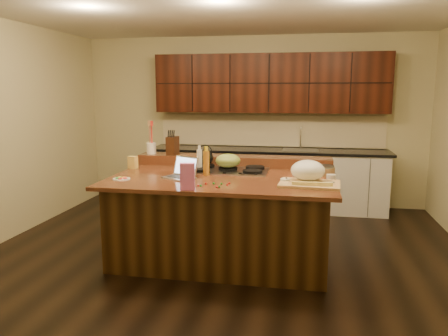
# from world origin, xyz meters

# --- Properties ---
(room) EXTENTS (5.52, 5.02, 2.72)m
(room) POSITION_xyz_m (0.00, 0.00, 1.35)
(room) COLOR black
(room) RESTS_ON ground
(island) EXTENTS (2.40, 1.60, 0.92)m
(island) POSITION_xyz_m (0.00, 0.00, 0.46)
(island) COLOR black
(island) RESTS_ON ground
(back_ledge) EXTENTS (2.40, 0.30, 0.12)m
(back_ledge) POSITION_xyz_m (0.00, 0.70, 0.98)
(back_ledge) COLOR black
(back_ledge) RESTS_ON island
(cooktop) EXTENTS (0.92, 0.52, 0.05)m
(cooktop) POSITION_xyz_m (0.00, 0.30, 0.94)
(cooktop) COLOR gray
(cooktop) RESTS_ON island
(back_counter) EXTENTS (3.70, 0.66, 2.40)m
(back_counter) POSITION_xyz_m (0.30, 2.23, 0.98)
(back_counter) COLOR silver
(back_counter) RESTS_ON ground
(kettle) EXTENTS (0.25, 0.25, 0.18)m
(kettle) POSITION_xyz_m (-0.30, 0.43, 1.05)
(kettle) COLOR black
(kettle) RESTS_ON cooktop
(green_bowl) EXTENTS (0.36, 0.36, 0.16)m
(green_bowl) POSITION_xyz_m (0.00, 0.30, 1.04)
(green_bowl) COLOR olive
(green_bowl) RESTS_ON cooktop
(laptop) EXTENTS (0.40, 0.37, 0.22)m
(laptop) POSITION_xyz_m (-0.42, -0.17, 0.98)
(laptop) COLOR #B7B7BC
(laptop) RESTS_ON island
(oil_bottle) EXTENTS (0.08, 0.08, 0.27)m
(oil_bottle) POSITION_xyz_m (-0.19, 0.01, 1.06)
(oil_bottle) COLOR #B97720
(oil_bottle) RESTS_ON island
(vinegar_bottle) EXTENTS (0.08, 0.08, 0.25)m
(vinegar_bottle) POSITION_xyz_m (-0.33, 0.26, 1.04)
(vinegar_bottle) COLOR silver
(vinegar_bottle) RESTS_ON island
(wooden_tray) EXTENTS (0.61, 0.49, 0.24)m
(wooden_tray) POSITION_xyz_m (0.91, -0.24, 1.03)
(wooden_tray) COLOR tan
(wooden_tray) RESTS_ON island
(ramekin_a) EXTENTS (0.12, 0.12, 0.04)m
(ramekin_a) POSITION_xyz_m (1.15, 0.06, 0.94)
(ramekin_a) COLOR white
(ramekin_a) RESTS_ON island
(ramekin_b) EXTENTS (0.10, 0.10, 0.04)m
(ramekin_b) POSITION_xyz_m (0.68, -0.24, 0.94)
(ramekin_b) COLOR white
(ramekin_b) RESTS_ON island
(ramekin_c) EXTENTS (0.11, 0.11, 0.04)m
(ramekin_c) POSITION_xyz_m (0.78, 0.27, 0.94)
(ramekin_c) COLOR white
(ramekin_c) RESTS_ON island
(strainer_bowl) EXTENTS (0.25, 0.25, 0.09)m
(strainer_bowl) POSITION_xyz_m (1.08, 0.24, 0.97)
(strainer_bowl) COLOR #996B3F
(strainer_bowl) RESTS_ON island
(kitchen_timer) EXTENTS (0.10, 0.10, 0.07)m
(kitchen_timer) POSITION_xyz_m (0.69, -0.25, 0.96)
(kitchen_timer) COLOR silver
(kitchen_timer) RESTS_ON island
(pink_bag) EXTENTS (0.15, 0.10, 0.25)m
(pink_bag) POSITION_xyz_m (-0.20, -0.72, 1.05)
(pink_bag) COLOR pink
(pink_bag) RESTS_ON island
(candy_plate) EXTENTS (0.19, 0.19, 0.01)m
(candy_plate) POSITION_xyz_m (-1.01, -0.38, 0.93)
(candy_plate) COLOR white
(candy_plate) RESTS_ON island
(package_box) EXTENTS (0.12, 0.10, 0.15)m
(package_box) POSITION_xyz_m (-1.15, 0.27, 0.99)
(package_box) COLOR #EBBF53
(package_box) RESTS_ON island
(utensil_crock) EXTENTS (0.13, 0.13, 0.14)m
(utensil_crock) POSITION_xyz_m (-1.07, 0.70, 1.11)
(utensil_crock) COLOR white
(utensil_crock) RESTS_ON back_ledge
(knife_block) EXTENTS (0.13, 0.19, 0.22)m
(knife_block) POSITION_xyz_m (-0.79, 0.70, 1.15)
(knife_block) COLOR black
(knife_block) RESTS_ON back_ledge
(gumdrop_0) EXTENTS (0.02, 0.02, 0.02)m
(gumdrop_0) POSITION_xyz_m (-0.09, -0.47, 0.93)
(gumdrop_0) COLOR red
(gumdrop_0) RESTS_ON island
(gumdrop_1) EXTENTS (0.02, 0.02, 0.02)m
(gumdrop_1) POSITION_xyz_m (-0.01, -0.44, 0.93)
(gumdrop_1) COLOR #198C26
(gumdrop_1) RESTS_ON island
(gumdrop_2) EXTENTS (0.02, 0.02, 0.02)m
(gumdrop_2) POSITION_xyz_m (0.05, -0.59, 0.93)
(gumdrop_2) COLOR red
(gumdrop_2) RESTS_ON island
(gumdrop_3) EXTENTS (0.02, 0.02, 0.02)m
(gumdrop_3) POSITION_xyz_m (-0.25, -0.40, 0.93)
(gumdrop_3) COLOR #198C26
(gumdrop_3) RESTS_ON island
(gumdrop_4) EXTENTS (0.02, 0.02, 0.02)m
(gumdrop_4) POSITION_xyz_m (0.13, -0.47, 0.93)
(gumdrop_4) COLOR red
(gumdrop_4) RESTS_ON island
(gumdrop_5) EXTENTS (0.02, 0.02, 0.02)m
(gumdrop_5) POSITION_xyz_m (-0.11, -0.57, 0.93)
(gumdrop_5) COLOR #198C26
(gumdrop_5) RESTS_ON island
(gumdrop_6) EXTENTS (0.02, 0.02, 0.02)m
(gumdrop_6) POSITION_xyz_m (0.14, -0.40, 0.93)
(gumdrop_6) COLOR red
(gumdrop_6) RESTS_ON island
(gumdrop_7) EXTENTS (0.02, 0.02, 0.02)m
(gumdrop_7) POSITION_xyz_m (0.07, -0.58, 0.93)
(gumdrop_7) COLOR #198C26
(gumdrop_7) RESTS_ON island
(gumdrop_8) EXTENTS (0.02, 0.02, 0.02)m
(gumdrop_8) POSITION_xyz_m (-0.14, -0.57, 0.93)
(gumdrop_8) COLOR red
(gumdrop_8) RESTS_ON island
(gumdrop_9) EXTENTS (0.02, 0.02, 0.02)m
(gumdrop_9) POSITION_xyz_m (0.07, -0.44, 0.93)
(gumdrop_9) COLOR #198C26
(gumdrop_9) RESTS_ON island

